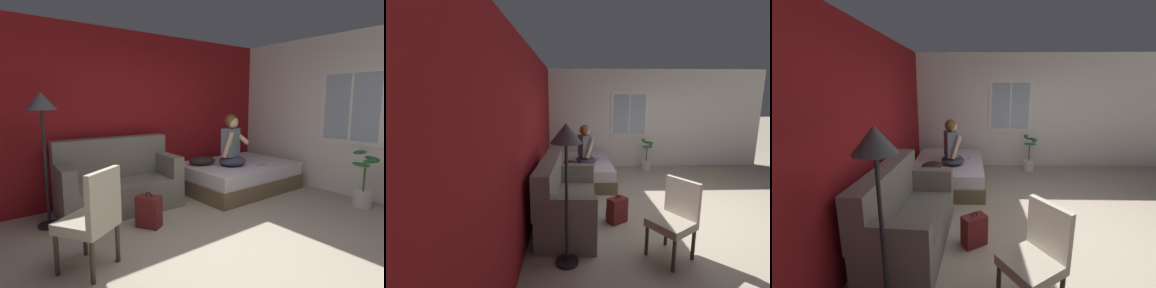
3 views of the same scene
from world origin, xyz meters
The scene contains 12 objects.
ground_plane centered at (0.00, 0.00, 0.00)m, with size 40.00×40.00×0.00m, color tan.
wall_back_accent centered at (0.00, 2.70, 1.35)m, with size 11.05×0.16×2.70m, color maroon.
wall_side_with_window centered at (3.11, 0.01, 1.35)m, with size 0.19×6.65×2.70m.
bed centered at (1.84, 1.79, 0.24)m, with size 1.99×1.42×0.48m.
couch centered at (-0.29, 2.14, 0.39)m, with size 1.74×0.92×1.04m.
side_chair centered at (-1.15, 0.75, 0.53)m, with size 0.64×0.64×0.98m.
person_seated centered at (1.60, 1.70, 0.84)m, with size 0.63×0.58×0.88m.
backpack centered at (-0.25, 1.30, 0.19)m, with size 0.34×0.35×0.46m.
throw_pillow centered at (1.23, 2.05, 0.55)m, with size 0.48×0.36×0.14m, color #2D231E.
cell_phone centered at (2.00, 1.37, 0.48)m, with size 0.07×0.14×0.01m, color #B7B7BC.
floor_lamp centered at (-1.26, 2.09, 1.43)m, with size 0.36×0.36×1.70m.
potted_plant centered at (2.66, -0.03, 0.30)m, with size 0.39×0.37×0.85m.
Camera 2 is at (-4.05, 2.04, 2.00)m, focal length 24.00 mm.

